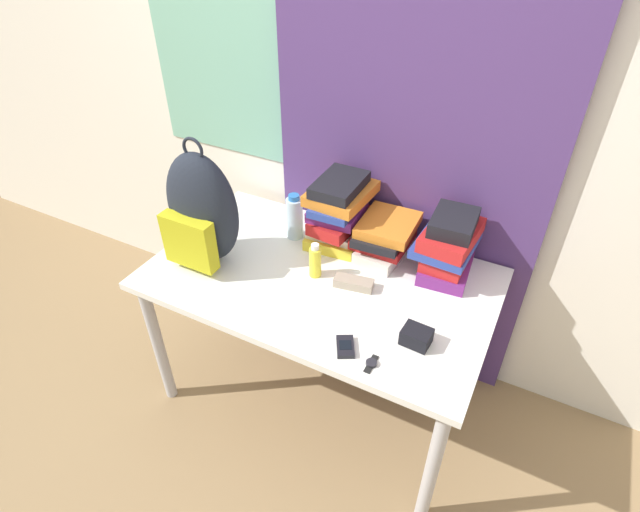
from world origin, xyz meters
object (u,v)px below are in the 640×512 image
(sunglasses_case, at_px, (354,283))
(camera_pouch, at_px, (416,337))
(book_stack_center, at_px, (385,237))
(water_bottle, at_px, (295,217))
(backpack, at_px, (201,212))
(wristwatch, at_px, (371,363))
(book_stack_left, at_px, (339,211))
(sports_bottle, at_px, (319,215))
(book_stack_right, at_px, (449,246))
(sunscreen_bottle, at_px, (315,261))
(cell_phone, at_px, (345,347))

(sunglasses_case, bearing_deg, camera_pouch, -28.44)
(book_stack_center, bearing_deg, water_bottle, -171.34)
(backpack, height_order, wristwatch, backpack)
(book_stack_left, bearing_deg, sunglasses_case, -52.82)
(book_stack_left, height_order, sports_bottle, book_stack_left)
(book_stack_right, xyz_separation_m, sunscreen_bottle, (-0.44, -0.26, -0.06))
(water_bottle, relative_size, cell_phone, 1.89)
(book_stack_left, xyz_separation_m, book_stack_center, (0.21, 0.00, -0.06))
(sports_bottle, xyz_separation_m, sunscreen_bottle, (0.10, -0.23, -0.05))
(water_bottle, height_order, wristwatch, water_bottle)
(sports_bottle, height_order, sunglasses_case, sports_bottle)
(sunscreen_bottle, height_order, cell_phone, sunscreen_bottle)
(backpack, distance_m, book_stack_center, 0.74)
(book_stack_right, xyz_separation_m, wristwatch, (-0.07, -0.58, -0.12))
(backpack, height_order, cell_phone, backpack)
(sunscreen_bottle, xyz_separation_m, camera_pouch, (0.47, -0.16, -0.04))
(book_stack_center, relative_size, book_stack_right, 0.97)
(cell_phone, distance_m, sunglasses_case, 0.32)
(water_bottle, bearing_deg, book_stack_left, 16.87)
(book_stack_center, xyz_separation_m, wristwatch, (0.19, -0.57, -0.08))
(backpack, relative_size, sunscreen_bottle, 3.55)
(book_stack_left, height_order, water_bottle, book_stack_left)
(cell_phone, bearing_deg, book_stack_left, 118.24)
(sports_bottle, xyz_separation_m, cell_phone, (0.37, -0.52, -0.11))
(backpack, relative_size, wristwatch, 6.59)
(wristwatch, bearing_deg, backpack, 165.39)
(sunscreen_bottle, relative_size, wristwatch, 1.86)
(book_stack_center, height_order, sunscreen_bottle, book_stack_center)
(book_stack_left, distance_m, sunscreen_bottle, 0.26)
(book_stack_right, xyz_separation_m, sports_bottle, (-0.55, -0.03, -0.00))
(cell_phone, height_order, wristwatch, cell_phone)
(backpack, relative_size, book_stack_center, 1.86)
(sports_bottle, height_order, sunscreen_bottle, sports_bottle)
(book_stack_right, distance_m, cell_phone, 0.59)
(camera_pouch, bearing_deg, water_bottle, 152.16)
(sunscreen_bottle, distance_m, wristwatch, 0.49)
(sunglasses_case, height_order, wristwatch, sunglasses_case)
(backpack, relative_size, sunglasses_case, 3.35)
(backpack, bearing_deg, sunglasses_case, 10.35)
(sports_bottle, xyz_separation_m, sunglasses_case, (0.27, -0.22, -0.10))
(sunglasses_case, bearing_deg, book_stack_left, 127.18)
(camera_pouch, xyz_separation_m, wristwatch, (-0.10, -0.16, -0.02))
(water_bottle, height_order, sunscreen_bottle, water_bottle)
(sports_bottle, distance_m, sunscreen_bottle, 0.25)
(backpack, height_order, book_stack_left, backpack)
(sunscreen_bottle, bearing_deg, cell_phone, -47.43)
(book_stack_center, xyz_separation_m, book_stack_right, (0.26, 0.01, 0.04))
(sports_bottle, distance_m, camera_pouch, 0.70)
(book_stack_center, distance_m, wristwatch, 0.61)
(sports_bottle, distance_m, sunglasses_case, 0.36)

